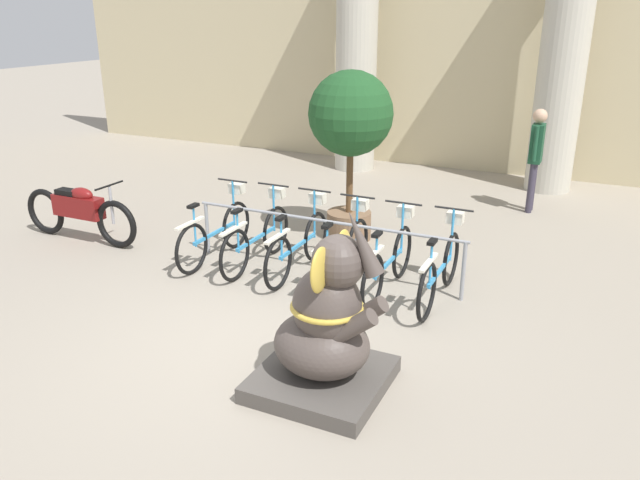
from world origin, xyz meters
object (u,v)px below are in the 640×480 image
at_px(bicycle_0, 216,231).
at_px(person_pedestrian, 536,151).
at_px(bicycle_3, 343,252).
at_px(bicycle_1, 258,237).
at_px(potted_tree, 351,125).
at_px(bicycle_5, 441,268).
at_px(bicycle_4, 389,261).
at_px(bicycle_2, 299,244).
at_px(motorcycle, 79,211).
at_px(elephant_statue, 326,330).

distance_m(bicycle_0, person_pedestrian, 5.60).
height_order(bicycle_3, person_pedestrian, person_pedestrian).
bearing_deg(bicycle_1, potted_tree, 64.80).
bearing_deg(bicycle_5, bicycle_4, -177.46).
xyz_separation_m(bicycle_2, bicycle_3, (0.64, -0.02, 0.00)).
height_order(bicycle_4, bicycle_5, same).
relative_size(bicycle_2, motorcycle, 0.83).
distance_m(bicycle_2, bicycle_5, 1.91).
bearing_deg(motorcycle, bicycle_0, 6.56).
bearing_deg(bicycle_5, elephant_statue, -101.19).
height_order(bicycle_1, elephant_statue, elephant_statue).
xyz_separation_m(bicycle_2, bicycle_4, (1.27, -0.05, 0.00)).
relative_size(bicycle_0, bicycle_1, 1.00).
distance_m(bicycle_5, person_pedestrian, 4.23).
distance_m(elephant_statue, potted_tree, 4.23).
bearing_deg(potted_tree, bicycle_0, -130.75).
bearing_deg(bicycle_2, motorcycle, -174.99).
bearing_deg(motorcycle, bicycle_1, 6.12).
height_order(bicycle_3, bicycle_5, same).
bearing_deg(bicycle_2, potted_tree, 87.11).
bearing_deg(motorcycle, potted_tree, 26.76).
bearing_deg(person_pedestrian, elephant_statue, -98.31).
height_order(bicycle_4, motorcycle, bicycle_4).
relative_size(bicycle_4, potted_tree, 0.70).
bearing_deg(bicycle_4, bicycle_3, 177.50).
relative_size(motorcycle, potted_tree, 0.85).
height_order(bicycle_2, bicycle_4, same).
bearing_deg(elephant_statue, person_pedestrian, 81.69).
xyz_separation_m(bicycle_0, bicycle_4, (2.55, -0.00, 0.00)).
bearing_deg(potted_tree, person_pedestrian, 48.34).
bearing_deg(bicycle_0, motorcycle, -173.44).
xyz_separation_m(bicycle_0, bicycle_5, (3.18, 0.03, 0.00)).
distance_m(bicycle_2, elephant_statue, 2.74).
relative_size(bicycle_0, bicycle_4, 1.00).
distance_m(elephant_statue, motorcycle, 5.39).
bearing_deg(elephant_statue, motorcycle, 158.21).
height_order(bicycle_2, bicycle_5, same).
relative_size(bicycle_2, bicycle_4, 1.00).
xyz_separation_m(bicycle_1, potted_tree, (0.71, 1.52, 1.34)).
relative_size(bicycle_4, motorcycle, 0.83).
distance_m(bicycle_0, bicycle_4, 2.55).
xyz_separation_m(bicycle_4, motorcycle, (-4.82, -0.26, 0.06)).
bearing_deg(bicycle_3, motorcycle, -176.08).
relative_size(bicycle_4, person_pedestrian, 1.00).
bearing_deg(motorcycle, bicycle_2, 5.01).
distance_m(bicycle_1, bicycle_2, 0.64).
bearing_deg(bicycle_5, bicycle_0, -179.53).
bearing_deg(bicycle_5, bicycle_3, -179.98).
height_order(bicycle_3, bicycle_4, same).
bearing_deg(bicycle_3, elephant_statue, -70.27).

